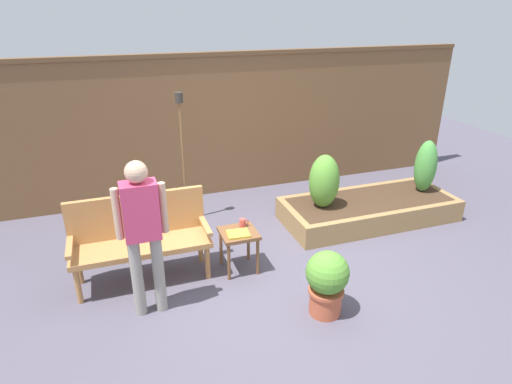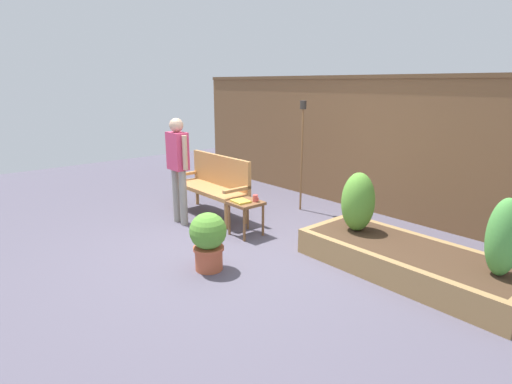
{
  "view_description": "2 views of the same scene",
  "coord_description": "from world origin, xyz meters",
  "px_view_note": "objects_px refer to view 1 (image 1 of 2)",
  "views": [
    {
      "loc": [
        -1.54,
        -3.7,
        2.77
      ],
      "look_at": [
        0.06,
        0.92,
        0.66
      ],
      "focal_mm": 30.47,
      "sensor_mm": 36.0,
      "label": 1
    },
    {
      "loc": [
        3.8,
        -3.04,
        2.05
      ],
      "look_at": [
        -0.14,
        0.34,
        0.66
      ],
      "focal_mm": 28.84,
      "sensor_mm": 36.0,
      "label": 2
    }
  ],
  "objects_px": {
    "side_table": "(239,238)",
    "shrub_far_corner": "(426,166)",
    "book_on_table": "(238,234)",
    "potted_boxwood": "(327,280)",
    "tiki_torch": "(182,136)",
    "shrub_near_bench": "(324,181)",
    "person_by_bench": "(142,227)",
    "cup_on_table": "(243,223)",
    "garden_bench": "(140,232)"
  },
  "relations": [
    {
      "from": "tiki_torch",
      "to": "cup_on_table",
      "type": "bearing_deg",
      "value": -73.05
    },
    {
      "from": "shrub_far_corner",
      "to": "potted_boxwood",
      "type": "bearing_deg",
      "value": -145.7
    },
    {
      "from": "book_on_table",
      "to": "person_by_bench",
      "type": "xyz_separation_m",
      "value": [
        -1.0,
        -0.36,
        0.44
      ]
    },
    {
      "from": "garden_bench",
      "to": "shrub_near_bench",
      "type": "xyz_separation_m",
      "value": [
        2.4,
        0.41,
        0.11
      ]
    },
    {
      "from": "side_table",
      "to": "person_by_bench",
      "type": "xyz_separation_m",
      "value": [
        -1.03,
        -0.42,
        0.54
      ]
    },
    {
      "from": "potted_boxwood",
      "to": "shrub_far_corner",
      "type": "xyz_separation_m",
      "value": [
        2.39,
        1.63,
        0.3
      ]
    },
    {
      "from": "shrub_far_corner",
      "to": "tiki_torch",
      "type": "relative_size",
      "value": 0.42
    },
    {
      "from": "cup_on_table",
      "to": "book_on_table",
      "type": "distance_m",
      "value": 0.2
    },
    {
      "from": "book_on_table",
      "to": "potted_boxwood",
      "type": "xyz_separation_m",
      "value": [
        0.59,
        -0.94,
        -0.12
      ]
    },
    {
      "from": "shrub_far_corner",
      "to": "tiki_torch",
      "type": "bearing_deg",
      "value": 166.28
    },
    {
      "from": "book_on_table",
      "to": "potted_boxwood",
      "type": "relative_size",
      "value": 0.36
    },
    {
      "from": "side_table",
      "to": "cup_on_table",
      "type": "distance_m",
      "value": 0.18
    },
    {
      "from": "garden_bench",
      "to": "book_on_table",
      "type": "distance_m",
      "value": 1.05
    },
    {
      "from": "tiki_torch",
      "to": "book_on_table",
      "type": "bearing_deg",
      "value": -78.8
    },
    {
      "from": "cup_on_table",
      "to": "tiki_torch",
      "type": "height_order",
      "value": "tiki_torch"
    },
    {
      "from": "shrub_far_corner",
      "to": "tiki_torch",
      "type": "xyz_separation_m",
      "value": [
        -3.28,
        0.8,
        0.53
      ]
    },
    {
      "from": "potted_boxwood",
      "to": "person_by_bench",
      "type": "height_order",
      "value": "person_by_bench"
    },
    {
      "from": "garden_bench",
      "to": "tiki_torch",
      "type": "height_order",
      "value": "tiki_torch"
    },
    {
      "from": "potted_boxwood",
      "to": "shrub_near_bench",
      "type": "xyz_separation_m",
      "value": [
        0.8,
        1.63,
        0.29
      ]
    },
    {
      "from": "garden_bench",
      "to": "person_by_bench",
      "type": "bearing_deg",
      "value": -89.5
    },
    {
      "from": "garden_bench",
      "to": "shrub_far_corner",
      "type": "xyz_separation_m",
      "value": [
        3.99,
        0.41,
        0.13
      ]
    },
    {
      "from": "shrub_near_bench",
      "to": "tiki_torch",
      "type": "distance_m",
      "value": 1.94
    },
    {
      "from": "cup_on_table",
      "to": "potted_boxwood",
      "type": "distance_m",
      "value": 1.22
    },
    {
      "from": "cup_on_table",
      "to": "person_by_bench",
      "type": "relative_size",
      "value": 0.07
    },
    {
      "from": "book_on_table",
      "to": "side_table",
      "type": "bearing_deg",
      "value": 73.54
    },
    {
      "from": "tiki_torch",
      "to": "side_table",
      "type": "bearing_deg",
      "value": -77.27
    },
    {
      "from": "potted_boxwood",
      "to": "person_by_bench",
      "type": "distance_m",
      "value": 1.79
    },
    {
      "from": "shrub_near_bench",
      "to": "tiki_torch",
      "type": "bearing_deg",
      "value": 154.56
    },
    {
      "from": "tiki_torch",
      "to": "person_by_bench",
      "type": "xyz_separation_m",
      "value": [
        -0.71,
        -1.85,
        -0.27
      ]
    },
    {
      "from": "side_table",
      "to": "shrub_far_corner",
      "type": "relative_size",
      "value": 0.64
    },
    {
      "from": "book_on_table",
      "to": "person_by_bench",
      "type": "relative_size",
      "value": 0.15
    },
    {
      "from": "garden_bench",
      "to": "side_table",
      "type": "relative_size",
      "value": 3.0
    },
    {
      "from": "garden_bench",
      "to": "shrub_near_bench",
      "type": "height_order",
      "value": "shrub_near_bench"
    },
    {
      "from": "shrub_near_bench",
      "to": "tiki_torch",
      "type": "xyz_separation_m",
      "value": [
        -1.68,
        0.8,
        0.55
      ]
    },
    {
      "from": "shrub_far_corner",
      "to": "book_on_table",
      "type": "bearing_deg",
      "value": -166.88
    },
    {
      "from": "cup_on_table",
      "to": "tiki_torch",
      "type": "distance_m",
      "value": 1.54
    },
    {
      "from": "shrub_far_corner",
      "to": "tiki_torch",
      "type": "height_order",
      "value": "tiki_torch"
    },
    {
      "from": "garden_bench",
      "to": "person_by_bench",
      "type": "height_order",
      "value": "person_by_bench"
    },
    {
      "from": "side_table",
      "to": "potted_boxwood",
      "type": "distance_m",
      "value": 1.15
    },
    {
      "from": "book_on_table",
      "to": "shrub_near_bench",
      "type": "xyz_separation_m",
      "value": [
        1.39,
        0.7,
        0.17
      ]
    },
    {
      "from": "potted_boxwood",
      "to": "shrub_near_bench",
      "type": "bearing_deg",
      "value": 64.02
    },
    {
      "from": "potted_boxwood",
      "to": "garden_bench",
      "type": "bearing_deg",
      "value": 142.64
    },
    {
      "from": "potted_boxwood",
      "to": "person_by_bench",
      "type": "xyz_separation_m",
      "value": [
        -1.6,
        0.58,
        0.56
      ]
    },
    {
      "from": "book_on_table",
      "to": "potted_boxwood",
      "type": "distance_m",
      "value": 1.11
    },
    {
      "from": "shrub_near_bench",
      "to": "shrub_far_corner",
      "type": "distance_m",
      "value": 1.6
    },
    {
      "from": "garden_bench",
      "to": "cup_on_table",
      "type": "relative_size",
      "value": 13.16
    },
    {
      "from": "garden_bench",
      "to": "side_table",
      "type": "bearing_deg",
      "value": -11.87
    },
    {
      "from": "garden_bench",
      "to": "cup_on_table",
      "type": "bearing_deg",
      "value": -5.93
    },
    {
      "from": "potted_boxwood",
      "to": "shrub_near_bench",
      "type": "distance_m",
      "value": 1.84
    },
    {
      "from": "potted_boxwood",
      "to": "tiki_torch",
      "type": "height_order",
      "value": "tiki_torch"
    }
  ]
}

